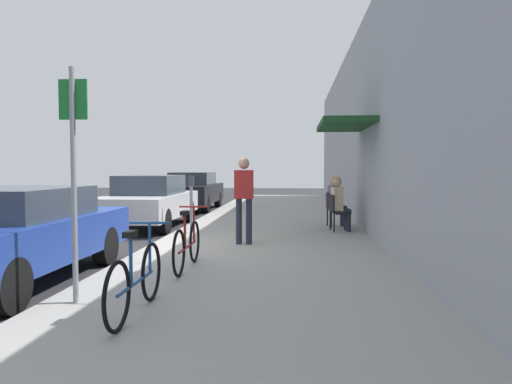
% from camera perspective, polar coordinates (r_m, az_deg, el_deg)
% --- Properties ---
extents(ground_plane, '(60.00, 60.00, 0.00)m').
position_cam_1_polar(ground_plane, '(9.34, -13.24, -7.20)').
color(ground_plane, '#2D2D30').
extents(sidewalk_slab, '(4.50, 32.00, 0.12)m').
position_cam_1_polar(sidewalk_slab, '(10.88, 1.47, -5.38)').
color(sidewalk_slab, '#9E9B93').
rests_on(sidewalk_slab, ground_plane).
extents(building_facade, '(1.40, 32.00, 5.29)m').
position_cam_1_polar(building_facade, '(10.96, 14.22, 8.13)').
color(building_facade, '#999EA8').
rests_on(building_facade, ground_plane).
extents(parked_car_0, '(1.80, 4.40, 1.34)m').
position_cam_1_polar(parked_car_0, '(7.53, -26.95, -4.41)').
color(parked_car_0, navy).
rests_on(parked_car_0, ground_plane).
extents(parked_car_1, '(1.80, 4.40, 1.42)m').
position_cam_1_polar(parked_car_1, '(13.36, -12.57, -1.02)').
color(parked_car_1, '#B7B7BC').
rests_on(parked_car_1, ground_plane).
extents(parked_car_2, '(1.80, 4.40, 1.46)m').
position_cam_1_polar(parked_car_2, '(18.73, -7.59, 0.18)').
color(parked_car_2, black).
rests_on(parked_car_2, ground_plane).
extents(parking_meter, '(0.12, 0.10, 1.32)m').
position_cam_1_polar(parking_meter, '(11.21, -7.71, -0.91)').
color(parking_meter, slate).
rests_on(parking_meter, sidewalk_slab).
extents(street_sign, '(0.32, 0.06, 2.60)m').
position_cam_1_polar(street_sign, '(5.64, -20.87, 2.90)').
color(street_sign, gray).
rests_on(street_sign, sidewalk_slab).
extents(bicycle_0, '(0.46, 1.71, 0.90)m').
position_cam_1_polar(bicycle_0, '(5.11, -14.06, -10.09)').
color(bicycle_0, black).
rests_on(bicycle_0, sidewalk_slab).
extents(bicycle_1, '(0.46, 1.71, 0.90)m').
position_cam_1_polar(bicycle_1, '(7.22, -8.17, -6.24)').
color(bicycle_1, black).
rests_on(bicycle_1, sidewalk_slab).
extents(cafe_chair_0, '(0.50, 0.50, 0.87)m').
position_cam_1_polar(cafe_chair_0, '(11.53, 9.59, -2.13)').
color(cafe_chair_0, black).
rests_on(cafe_chair_0, sidewalk_slab).
extents(seated_patron_0, '(0.47, 0.41, 1.29)m').
position_cam_1_polar(seated_patron_0, '(11.53, 9.89, -1.18)').
color(seated_patron_0, '#232838').
rests_on(seated_patron_0, sidewalk_slab).
extents(cafe_chair_1, '(0.52, 0.52, 0.87)m').
position_cam_1_polar(cafe_chair_1, '(12.46, 9.21, -1.76)').
color(cafe_chair_1, black).
rests_on(cafe_chair_1, sidewalk_slab).
extents(seated_patron_1, '(0.48, 0.42, 1.29)m').
position_cam_1_polar(seated_patron_1, '(12.46, 9.48, -0.88)').
color(seated_patron_1, '#232838').
rests_on(seated_patron_1, sidewalk_slab).
extents(pedestrian_standing, '(0.36, 0.22, 1.70)m').
position_cam_1_polar(pedestrian_standing, '(9.41, -1.45, -0.18)').
color(pedestrian_standing, '#232838').
rests_on(pedestrian_standing, sidewalk_slab).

